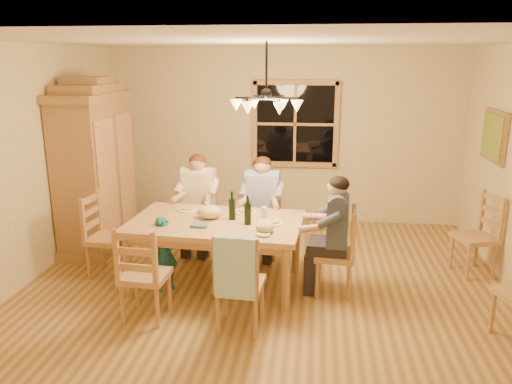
# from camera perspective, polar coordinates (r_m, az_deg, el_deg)

# --- Properties ---
(floor) EXTENTS (5.50, 5.50, 0.00)m
(floor) POSITION_cam_1_polar(r_m,az_deg,el_deg) (5.84, 1.07, -10.62)
(floor) COLOR olive
(floor) RESTS_ON ground
(ceiling) EXTENTS (5.50, 5.00, 0.02)m
(ceiling) POSITION_cam_1_polar(r_m,az_deg,el_deg) (5.27, 1.22, 16.88)
(ceiling) COLOR white
(ceiling) RESTS_ON wall_back
(wall_back) EXTENTS (5.50, 0.02, 2.70)m
(wall_back) POSITION_cam_1_polar(r_m,az_deg,el_deg) (7.85, 3.01, 6.36)
(wall_back) COLOR beige
(wall_back) RESTS_ON floor
(wall_left) EXTENTS (0.02, 5.00, 2.70)m
(wall_left) POSITION_cam_1_polar(r_m,az_deg,el_deg) (6.30, -24.65, 2.85)
(wall_left) COLOR beige
(wall_left) RESTS_ON floor
(window) EXTENTS (1.30, 0.06, 1.30)m
(window) POSITION_cam_1_polar(r_m,az_deg,el_deg) (7.78, 4.50, 7.74)
(window) COLOR black
(window) RESTS_ON wall_back
(painting) EXTENTS (0.06, 0.78, 0.64)m
(painting) POSITION_cam_1_polar(r_m,az_deg,el_deg) (6.87, 25.55, 5.79)
(painting) COLOR olive
(painting) RESTS_ON wall_right
(chandelier) EXTENTS (0.77, 0.68, 0.71)m
(chandelier) POSITION_cam_1_polar(r_m,az_deg,el_deg) (5.29, 1.18, 10.12)
(chandelier) COLOR black
(chandelier) RESTS_ON ceiling
(armoire) EXTENTS (0.66, 1.40, 2.30)m
(armoire) POSITION_cam_1_polar(r_m,az_deg,el_deg) (7.09, -17.86, 2.30)
(armoire) COLOR olive
(armoire) RESTS_ON floor
(dining_table) EXTENTS (2.00, 1.30, 0.76)m
(dining_table) POSITION_cam_1_polar(r_m,az_deg,el_deg) (5.68, -4.61, -4.21)
(dining_table) COLOR tan
(dining_table) RESTS_ON floor
(chair_far_left) EXTENTS (0.47, 0.45, 0.99)m
(chair_far_left) POSITION_cam_1_polar(r_m,az_deg,el_deg) (6.75, -6.49, -4.33)
(chair_far_left) COLOR #A27547
(chair_far_left) RESTS_ON floor
(chair_far_right) EXTENTS (0.47, 0.45, 0.99)m
(chair_far_right) POSITION_cam_1_polar(r_m,az_deg,el_deg) (6.56, 0.71, -4.81)
(chair_far_right) COLOR #A27547
(chair_far_right) RESTS_ON floor
(chair_near_left) EXTENTS (0.47, 0.45, 0.99)m
(chair_near_left) POSITION_cam_1_polar(r_m,az_deg,el_deg) (5.17, -12.46, -10.84)
(chair_near_left) COLOR #A27547
(chair_near_left) RESTS_ON floor
(chair_near_right) EXTENTS (0.47, 0.45, 0.99)m
(chair_near_right) POSITION_cam_1_polar(r_m,az_deg,el_deg) (4.90, -1.78, -12.01)
(chair_near_right) COLOR #A27547
(chair_near_right) RESTS_ON floor
(chair_end_left) EXTENTS (0.45, 0.47, 0.99)m
(chair_end_left) POSITION_cam_1_polar(r_m,az_deg,el_deg) (6.27, -16.50, -6.41)
(chair_end_left) COLOR #A27547
(chair_end_left) RESTS_ON floor
(chair_end_right) EXTENTS (0.45, 0.47, 0.99)m
(chair_end_right) POSITION_cam_1_polar(r_m,az_deg,el_deg) (5.63, 8.89, -8.46)
(chair_end_right) COLOR #A27547
(chair_end_right) RESTS_ON floor
(adult_woman) EXTENTS (0.41, 0.44, 0.87)m
(adult_woman) POSITION_cam_1_polar(r_m,az_deg,el_deg) (6.59, -6.62, 0.09)
(adult_woman) COLOR beige
(adult_woman) RESTS_ON floor
(adult_plaid_man) EXTENTS (0.41, 0.44, 0.87)m
(adult_plaid_man) POSITION_cam_1_polar(r_m,az_deg,el_deg) (6.40, 0.73, -0.28)
(adult_plaid_man) COLOR #345491
(adult_plaid_man) RESTS_ON floor
(adult_slate_man) EXTENTS (0.44, 0.41, 0.87)m
(adult_slate_man) POSITION_cam_1_polar(r_m,az_deg,el_deg) (5.44, 9.12, -3.25)
(adult_slate_man) COLOR #3C4661
(adult_slate_man) RESTS_ON floor
(towel) EXTENTS (0.39, 0.12, 0.58)m
(towel) POSITION_cam_1_polar(r_m,az_deg,el_deg) (4.56, -2.34, -8.62)
(towel) COLOR #9ECAD6
(towel) RESTS_ON chair_near_right
(wine_bottle_a) EXTENTS (0.08, 0.08, 0.33)m
(wine_bottle_a) POSITION_cam_1_polar(r_m,az_deg,el_deg) (5.62, -2.75, -1.56)
(wine_bottle_a) COLOR black
(wine_bottle_a) RESTS_ON dining_table
(wine_bottle_b) EXTENTS (0.08, 0.08, 0.33)m
(wine_bottle_b) POSITION_cam_1_polar(r_m,az_deg,el_deg) (5.46, -0.96, -2.07)
(wine_bottle_b) COLOR black
(wine_bottle_b) RESTS_ON dining_table
(plate_woman) EXTENTS (0.26, 0.26, 0.02)m
(plate_woman) POSITION_cam_1_polar(r_m,az_deg,el_deg) (6.06, -7.76, -2.00)
(plate_woman) COLOR white
(plate_woman) RESTS_ON dining_table
(plate_plaid) EXTENTS (0.26, 0.26, 0.02)m
(plate_plaid) POSITION_cam_1_polar(r_m,az_deg,el_deg) (5.92, -1.18, -2.27)
(plate_plaid) COLOR white
(plate_plaid) RESTS_ON dining_table
(plate_slate) EXTENTS (0.26, 0.26, 0.02)m
(plate_slate) POSITION_cam_1_polar(r_m,az_deg,el_deg) (5.53, 1.79, -3.54)
(plate_slate) COLOR white
(plate_slate) RESTS_ON dining_table
(wine_glass_a) EXTENTS (0.06, 0.06, 0.14)m
(wine_glass_a) POSITION_cam_1_polar(r_m,az_deg,el_deg) (5.88, -5.62, -1.84)
(wine_glass_a) COLOR silver
(wine_glass_a) RESTS_ON dining_table
(wine_glass_b) EXTENTS (0.06, 0.06, 0.14)m
(wine_glass_b) POSITION_cam_1_polar(r_m,az_deg,el_deg) (5.68, 0.96, -2.37)
(wine_glass_b) COLOR silver
(wine_glass_b) RESTS_ON dining_table
(cap) EXTENTS (0.20, 0.20, 0.11)m
(cap) POSITION_cam_1_polar(r_m,az_deg,el_deg) (5.26, 1.01, -4.01)
(cap) COLOR tan
(cap) RESTS_ON dining_table
(napkin) EXTENTS (0.19, 0.15, 0.03)m
(napkin) POSITION_cam_1_polar(r_m,az_deg,el_deg) (5.47, -6.49, -3.79)
(napkin) COLOR slate
(napkin) RESTS_ON dining_table
(cloth_bundle) EXTENTS (0.28, 0.22, 0.15)m
(cloth_bundle) POSITION_cam_1_polar(r_m,az_deg,el_deg) (5.71, -5.37, -2.28)
(cloth_bundle) COLOR #C4B58E
(cloth_bundle) RESTS_ON dining_table
(child) EXTENTS (0.37, 0.35, 0.85)m
(child) POSITION_cam_1_polar(r_m,az_deg,el_deg) (5.68, -10.41, -6.97)
(child) COLOR #1B6E7C
(child) RESTS_ON floor
(chair_spare_back) EXTENTS (0.53, 0.54, 0.99)m
(chair_spare_back) POSITION_cam_1_polar(r_m,az_deg,el_deg) (6.59, 23.56, -6.05)
(chair_spare_back) COLOR #A27547
(chair_spare_back) RESTS_ON floor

